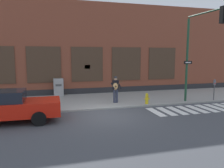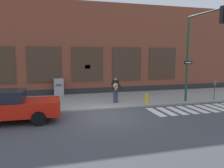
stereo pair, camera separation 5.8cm
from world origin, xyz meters
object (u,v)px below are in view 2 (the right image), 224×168
busker (116,88)px  traffic_light (200,42)px  parking_meter (215,86)px  utility_box (59,87)px  fire_hydrant (147,99)px  red_car (9,106)px

busker → traffic_light: bearing=-21.4°
parking_meter → utility_box: 11.23m
busker → utility_box: size_ratio=1.31×
fire_hydrant → traffic_light: bearing=-18.3°
parking_meter → fire_hydrant: (-5.01, 0.04, -0.60)m
busker → traffic_light: traffic_light is taller
busker → utility_box: bearing=135.3°
busker → utility_box: (-3.51, 3.47, -0.32)m
traffic_light → parking_meter: 3.69m
parking_meter → fire_hydrant: bearing=179.6°
fire_hydrant → busker: bearing=153.9°
red_car → traffic_light: (10.72, 0.56, 3.19)m
utility_box → parking_meter: bearing=-23.1°
busker → fire_hydrant: busker is taller
red_car → traffic_light: 11.20m
utility_box → fire_hydrant: (5.32, -4.36, -0.31)m
busker → parking_meter: 6.88m
busker → fire_hydrant: bearing=-26.1°
fire_hydrant → red_car: bearing=-168.8°
red_car → utility_box: red_car is taller
red_car → busker: (5.95, 2.43, 0.31)m
busker → fire_hydrant: 2.11m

